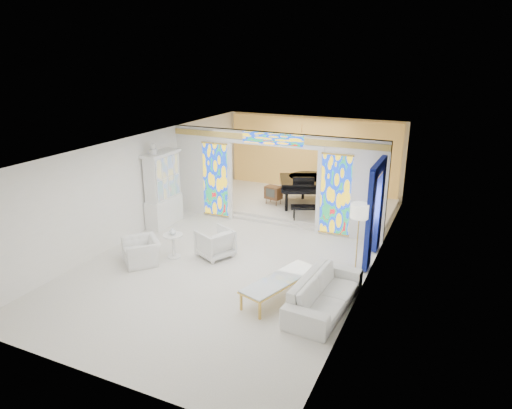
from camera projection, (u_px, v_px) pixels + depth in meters
The scene contains 24 objects.
floor at pixel (246, 247), 13.05m from camera, with size 12.00×12.00×0.00m, color white.
ceiling at pixel (246, 144), 12.10m from camera, with size 7.00×12.00×0.02m, color white.
wall_back at pixel (313, 155), 17.75m from camera, with size 7.00×0.02×3.00m, color white.
wall_front at pixel (86, 300), 7.40m from camera, with size 7.00×0.02×3.00m, color white.
wall_left at pixel (143, 183), 13.95m from camera, with size 0.02×12.00×3.00m, color white.
wall_right at pixel (374, 215), 11.20m from camera, with size 0.02×12.00×3.00m, color white.
partition_wall at pixel (274, 175), 14.24m from camera, with size 7.00×0.22×3.00m.
stained_glass_left at pixel (215, 180), 15.06m from camera, with size 0.90×0.04×2.40m, color gold.
stained_glass_right at pixel (336, 195), 13.47m from camera, with size 0.90×0.04×2.40m, color gold.
stained_glass_transom at pixel (273, 139), 13.78m from camera, with size 2.00×0.04×0.34m, color gold.
alcove_platform at pixel (295, 203), 16.56m from camera, with size 6.80×3.80×0.18m, color white.
gold_curtain_back at pixel (312, 156), 17.65m from camera, with size 6.70×0.10×2.90m, color #E9B151.
chandelier at pixel (302, 137), 15.61m from camera, with size 0.48×0.48×0.30m, color gold.
blue_drapes at pixel (376, 204), 11.82m from camera, with size 0.14×1.85×2.65m.
china_cabinet at pixel (163, 190), 14.46m from camera, with size 0.56×1.46×2.72m.
armchair_left at pixel (141, 251), 12.02m from camera, with size 1.00×0.87×0.65m, color white.
armchair_right at pixel (215, 243), 12.37m from camera, with size 0.84×0.86×0.78m, color white.
sofa at pixel (325, 293), 9.85m from camera, with size 2.50×0.98×0.73m, color silver.
side_table at pixel (173, 242), 12.30m from camera, with size 0.70×0.70×0.67m.
vase at pixel (173, 231), 12.20m from camera, with size 0.19×0.19×0.20m, color silver.
coffee_table at pixel (280, 280), 10.27m from camera, with size 1.28×2.22×0.47m.
floor_lamp at pixel (359, 214), 11.12m from camera, with size 0.47×0.47×1.82m.
grand_piano at pixel (306, 182), 16.04m from camera, with size 2.14×3.22×1.15m.
tv_console at pixel (273, 193), 16.09m from camera, with size 0.62×0.48×0.65m.
Camera 1 is at (5.22, -10.79, 5.32)m, focal length 32.00 mm.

